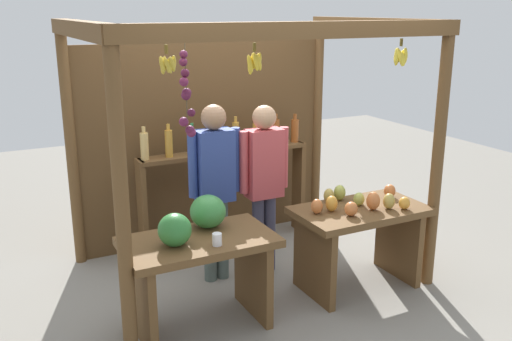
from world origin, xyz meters
TOP-DOWN VIEW (x-y plane):
  - ground_plane at (0.00, 0.00)m, footprint 12.00×12.00m
  - market_stall at (-0.01, 0.40)m, footprint 2.80×1.97m
  - fruit_counter_left at (-0.74, -0.68)m, footprint 1.13×0.68m
  - fruit_counter_right at (0.74, -0.70)m, footprint 1.13×0.64m
  - bottle_shelf_unit at (0.10, 0.70)m, footprint 1.79×0.22m
  - vendor_man at (-0.31, -0.01)m, footprint 0.48×0.22m
  - vendor_woman at (0.15, -0.05)m, footprint 0.48×0.21m

SIDE VIEW (x-z plane):
  - ground_plane at x=0.00m, z-range 0.00..0.00m
  - fruit_counter_right at x=0.74m, z-range 0.11..0.99m
  - fruit_counter_left at x=-0.74m, z-range 0.11..1.10m
  - bottle_shelf_unit at x=0.10m, z-range 0.14..1.48m
  - vendor_woman at x=0.15m, z-range 0.15..1.71m
  - vendor_man at x=-0.31m, z-range 0.16..1.75m
  - market_stall at x=-0.01m, z-range 0.20..2.48m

